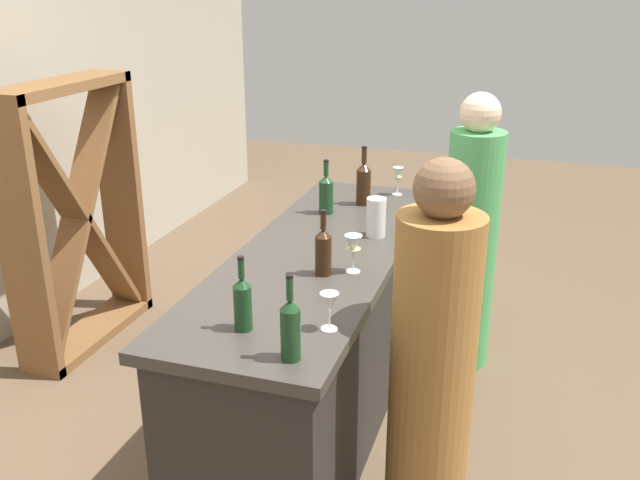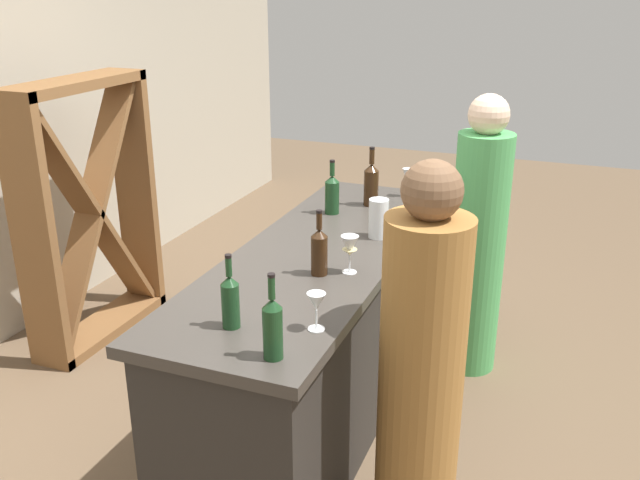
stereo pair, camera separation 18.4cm
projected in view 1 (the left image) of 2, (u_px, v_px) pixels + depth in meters
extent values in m
plane|color=brown|center=(320.00, 414.00, 3.65)|extent=(12.00, 12.00, 0.00)
cube|color=#2A2723|center=(320.00, 340.00, 3.49)|extent=(2.20, 0.66, 0.88)
cube|color=#3D3833|center=(320.00, 255.00, 3.33)|extent=(2.28, 0.74, 0.05)
cube|color=brown|center=(22.00, 245.00, 3.73)|extent=(0.06, 0.28, 1.62)
cube|color=brown|center=(121.00, 195.00, 4.57)|extent=(0.06, 0.28, 1.62)
cube|color=brown|center=(59.00, 86.00, 3.87)|extent=(1.01, 0.28, 0.06)
cube|color=brown|center=(92.00, 332.00, 4.43)|extent=(1.01, 0.28, 0.06)
cube|color=brown|center=(77.00, 217.00, 4.15)|extent=(0.92, 0.20, 1.51)
cube|color=brown|center=(77.00, 217.00, 4.15)|extent=(0.92, 0.20, 1.51)
cylinder|color=#193D1E|center=(291.00, 334.00, 2.34)|extent=(0.07, 0.07, 0.19)
cone|color=#193D1E|center=(290.00, 305.00, 2.30)|extent=(0.07, 0.07, 0.04)
cylinder|color=#193D1E|center=(290.00, 289.00, 2.28)|extent=(0.02, 0.02, 0.08)
cylinder|color=black|center=(290.00, 276.00, 2.26)|extent=(0.03, 0.03, 0.01)
cylinder|color=#193D1E|center=(243.00, 308.00, 2.54)|extent=(0.07, 0.07, 0.17)
cone|color=#193D1E|center=(242.00, 282.00, 2.50)|extent=(0.07, 0.07, 0.03)
cylinder|color=#193D1E|center=(241.00, 269.00, 2.48)|extent=(0.02, 0.02, 0.07)
cylinder|color=black|center=(241.00, 258.00, 2.47)|extent=(0.03, 0.03, 0.01)
cylinder|color=#331E0F|center=(323.00, 256.00, 3.01)|extent=(0.07, 0.07, 0.18)
cone|color=#331E0F|center=(323.00, 233.00, 2.98)|extent=(0.07, 0.07, 0.03)
cylinder|color=#331E0F|center=(323.00, 221.00, 2.96)|extent=(0.03, 0.03, 0.07)
cylinder|color=black|center=(323.00, 212.00, 2.94)|extent=(0.03, 0.03, 0.01)
cylinder|color=#193D1E|center=(326.00, 197.00, 3.80)|extent=(0.08, 0.08, 0.18)
cone|color=#193D1E|center=(326.00, 179.00, 3.76)|extent=(0.08, 0.08, 0.03)
cylinder|color=#193D1E|center=(326.00, 169.00, 3.74)|extent=(0.03, 0.03, 0.08)
cylinder|color=black|center=(326.00, 161.00, 3.73)|extent=(0.03, 0.03, 0.01)
cylinder|color=#331E0F|center=(363.00, 187.00, 3.95)|extent=(0.08, 0.08, 0.20)
cone|color=#331E0F|center=(364.00, 167.00, 3.90)|extent=(0.08, 0.08, 0.04)
cylinder|color=#331E0F|center=(364.00, 156.00, 3.88)|extent=(0.03, 0.03, 0.08)
cylinder|color=black|center=(364.00, 147.00, 3.86)|extent=(0.03, 0.03, 0.01)
cylinder|color=white|center=(329.00, 329.00, 2.57)|extent=(0.06, 0.06, 0.00)
cylinder|color=white|center=(329.00, 319.00, 2.55)|extent=(0.01, 0.01, 0.08)
cone|color=white|center=(329.00, 302.00, 2.53)|extent=(0.07, 0.07, 0.07)
cylinder|color=white|center=(353.00, 271.00, 3.07)|extent=(0.07, 0.07, 0.00)
cylinder|color=white|center=(353.00, 263.00, 3.05)|extent=(0.01, 0.01, 0.08)
cone|color=white|center=(353.00, 245.00, 3.02)|extent=(0.08, 0.08, 0.09)
cone|color=beige|center=(353.00, 251.00, 3.03)|extent=(0.07, 0.07, 0.03)
cylinder|color=white|center=(397.00, 194.00, 4.16)|extent=(0.06, 0.06, 0.00)
cylinder|color=white|center=(397.00, 187.00, 4.14)|extent=(0.01, 0.01, 0.08)
cone|color=white|center=(398.00, 174.00, 4.11)|extent=(0.06, 0.06, 0.08)
cone|color=beige|center=(398.00, 179.00, 4.12)|extent=(0.05, 0.05, 0.02)
cylinder|color=silver|center=(376.00, 217.00, 3.46)|extent=(0.10, 0.10, 0.20)
cylinder|color=#9E6B33|center=(431.00, 381.00, 2.70)|extent=(0.43, 0.43, 1.36)
sphere|color=brown|center=(444.00, 189.00, 2.42)|extent=(0.22, 0.22, 0.22)
cylinder|color=#4CA559|center=(469.00, 252.00, 3.93)|extent=(0.33, 0.33, 1.39)
sphere|color=beige|center=(481.00, 113.00, 3.65)|extent=(0.22, 0.22, 0.22)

